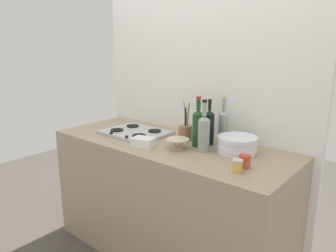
{
  "coord_description": "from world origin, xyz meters",
  "views": [
    {
      "loc": [
        1.41,
        -1.68,
        1.58
      ],
      "look_at": [
        0.0,
        0.0,
        1.02
      ],
      "focal_mm": 34.15,
      "sensor_mm": 36.0,
      "label": 1
    }
  ],
  "objects": [
    {
      "name": "condiment_jar_front",
      "position": [
        0.65,
        -0.1,
        0.94
      ],
      "size": [
        0.07,
        0.07,
        0.07
      ],
      "color": "#C64C2D",
      "rests_on": "counter_block"
    },
    {
      "name": "mixing_bowl",
      "position": [
        0.15,
        -0.08,
        0.94
      ],
      "size": [
        0.16,
        0.16,
        0.07
      ],
      "color": "beige",
      "rests_on": "counter_block"
    },
    {
      "name": "backsplash_panel",
      "position": [
        0.0,
        0.38,
        1.22
      ],
      "size": [
        1.9,
        0.06,
        2.45
      ],
      "primitive_type": "cube",
      "color": "white",
      "rests_on": "ground"
    },
    {
      "name": "ground_plane",
      "position": [
        0.0,
        0.0,
        0.0
      ],
      "size": [
        6.0,
        6.0,
        0.0
      ],
      "primitive_type": "plane",
      "color": "#47423D",
      "rests_on": "ground"
    },
    {
      "name": "wine_bottle_mid_right",
      "position": [
        0.21,
        0.07,
        1.04
      ],
      "size": [
        0.08,
        0.08,
        0.34
      ],
      "color": "#19471E",
      "rests_on": "counter_block"
    },
    {
      "name": "utensil_crock",
      "position": [
        0.05,
        0.13,
        0.96
      ],
      "size": [
        0.1,
        0.1,
        0.29
      ],
      "color": "#996B4C",
      "rests_on": "counter_block"
    },
    {
      "name": "wine_bottle_leftmost",
      "position": [
        0.3,
        0.25,
        1.02
      ],
      "size": [
        0.07,
        0.07,
        0.33
      ],
      "color": "gray",
      "rests_on": "counter_block"
    },
    {
      "name": "wine_bottle_mid_left",
      "position": [
        0.25,
        0.15,
        1.03
      ],
      "size": [
        0.07,
        0.07,
        0.32
      ],
      "color": "black",
      "rests_on": "counter_block"
    },
    {
      "name": "condiment_jar_spare",
      "position": [
        0.65,
        -0.18,
        0.94
      ],
      "size": [
        0.06,
        0.06,
        0.07
      ],
      "color": "gold",
      "rests_on": "counter_block"
    },
    {
      "name": "counter_block",
      "position": [
        0.0,
        0.0,
        0.45
      ],
      "size": [
        1.8,
        0.7,
        0.9
      ],
      "primitive_type": "cube",
      "color": "tan",
      "rests_on": "ground"
    },
    {
      "name": "condiment_jar_rear",
      "position": [
        0.17,
        0.2,
        0.94
      ],
      "size": [
        0.05,
        0.05,
        0.09
      ],
      "color": "#66384C",
      "rests_on": "counter_block"
    },
    {
      "name": "wine_bottle_rightmost",
      "position": [
        0.3,
        0.0,
        1.03
      ],
      "size": [
        0.08,
        0.08,
        0.34
      ],
      "color": "gray",
      "rests_on": "counter_block"
    },
    {
      "name": "stovetop_hob",
      "position": [
        -0.33,
        0.0,
        0.91
      ],
      "size": [
        0.49,
        0.38,
        0.04
      ],
      "color": "#B2B2B7",
      "rests_on": "counter_block"
    },
    {
      "name": "plate_stack",
      "position": [
        0.49,
        0.11,
        0.95
      ],
      "size": [
        0.26,
        0.26,
        0.11
      ],
      "color": "white",
      "rests_on": "counter_block"
    },
    {
      "name": "butter_dish",
      "position": [
        -0.05,
        -0.2,
        0.93
      ],
      "size": [
        0.17,
        0.14,
        0.07
      ],
      "primitive_type": "cube",
      "rotation": [
        0.0,
        0.0,
        0.24
      ],
      "color": "white",
      "rests_on": "counter_block"
    }
  ]
}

